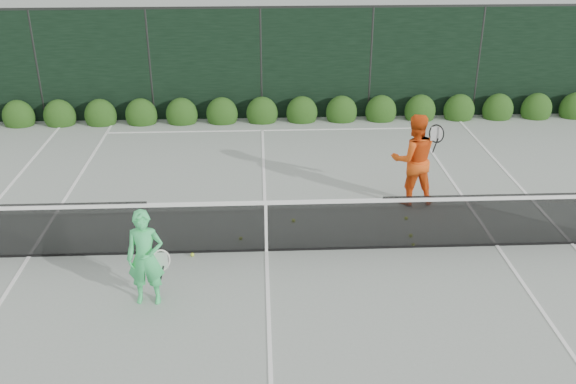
{
  "coord_description": "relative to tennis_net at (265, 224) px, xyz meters",
  "views": [
    {
      "loc": [
        -0.09,
        -9.8,
        5.67
      ],
      "look_at": [
        0.39,
        0.3,
        1.0
      ],
      "focal_mm": 40.0,
      "sensor_mm": 36.0,
      "label": 1
    }
  ],
  "objects": [
    {
      "name": "ground",
      "position": [
        0.02,
        0.0,
        -0.53
      ],
      "size": [
        80.0,
        80.0,
        0.0
      ],
      "primitive_type": "plane",
      "color": "gray",
      "rests_on": "ground"
    },
    {
      "name": "tennis_net",
      "position": [
        0.0,
        0.0,
        0.0
      ],
      "size": [
        12.9,
        0.1,
        1.07
      ],
      "color": "#11331F",
      "rests_on": "ground"
    },
    {
      "name": "player_woman",
      "position": [
        -1.8,
        -1.44,
        0.23
      ],
      "size": [
        0.63,
        0.38,
        1.53
      ],
      "rotation": [
        0.0,
        0.0,
        -0.03
      ],
      "color": "#3FD971",
      "rests_on": "ground"
    },
    {
      "name": "player_man",
      "position": [
        2.98,
        1.86,
        0.4
      ],
      "size": [
        0.96,
        0.75,
        1.87
      ],
      "rotation": [
        0.0,
        0.0,
        3.19
      ],
      "color": "#ED5313",
      "rests_on": "ground"
    },
    {
      "name": "court_lines",
      "position": [
        0.02,
        0.0,
        -0.53
      ],
      "size": [
        11.03,
        23.83,
        0.01
      ],
      "color": "white",
      "rests_on": "ground"
    },
    {
      "name": "windscreen_fence",
      "position": [
        0.02,
        -2.71,
        0.98
      ],
      "size": [
        32.0,
        21.07,
        3.06
      ],
      "color": "black",
      "rests_on": "ground"
    },
    {
      "name": "hedge_row",
      "position": [
        0.02,
        7.15,
        -0.3
      ],
      "size": [
        31.66,
        0.65,
        0.94
      ],
      "color": "#1A3C10",
      "rests_on": "ground"
    },
    {
      "name": "tennis_balls",
      "position": [
        1.15,
        0.48,
        -0.5
      ],
      "size": [
        4.07,
        1.27,
        0.07
      ],
      "color": "#C4E332",
      "rests_on": "ground"
    }
  ]
}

